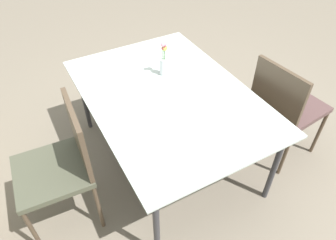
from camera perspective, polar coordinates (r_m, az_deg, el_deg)
ground_plane at (r=2.73m, az=1.12°, el=-6.94°), size 12.00×12.00×0.00m
dining_table at (r=2.28m, az=0.00°, el=4.03°), size 1.59×1.11×0.70m
chair_far_side at (r=2.10m, az=-18.88°, el=-7.18°), size 0.49×0.49×0.94m
chair_near_left at (r=2.59m, az=20.64°, el=2.84°), size 0.51×0.51×0.91m
flower_vase at (r=2.39m, az=-0.81°, el=10.86°), size 0.06×0.06×0.29m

